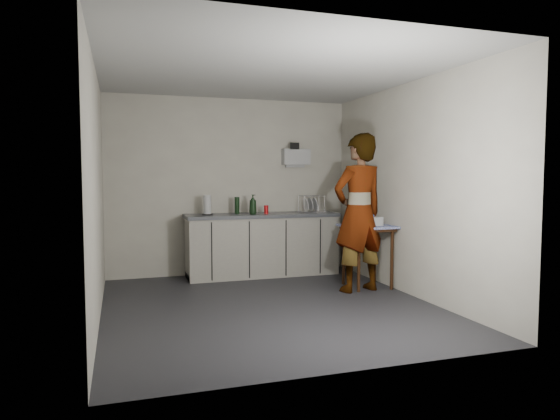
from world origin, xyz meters
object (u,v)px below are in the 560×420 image
object	(u,v)px
dark_bottle	(237,205)
bakery_box	(368,219)
soda_can	(266,210)
dish_rack	(311,208)
paper_towel	(207,206)
kitchen_counter	(262,246)
side_table	(367,233)
standing_man	(359,213)
soap_bottle	(253,204)

from	to	relation	value
dark_bottle	bakery_box	size ratio (longest dim) A/B	0.64
soda_can	dish_rack	xyz separation A→B (m)	(0.73, 0.07, -0.00)
soda_can	bakery_box	distance (m)	1.55
paper_towel	bakery_box	xyz separation A→B (m)	(1.90, -1.18, -0.14)
dish_rack	kitchen_counter	bearing A→B (deg)	-178.34
side_table	dish_rack	size ratio (longest dim) A/B	2.23
kitchen_counter	dish_rack	size ratio (longest dim) A/B	6.11
bakery_box	standing_man	bearing A→B (deg)	-160.36
dark_bottle	dish_rack	xyz separation A→B (m)	(1.14, -0.02, -0.06)
side_table	paper_towel	size ratio (longest dim) A/B	2.94
side_table	soap_bottle	bearing A→B (deg)	140.28
dark_bottle	soap_bottle	bearing A→B (deg)	-30.66
bakery_box	side_table	bearing A→B (deg)	49.88
dish_rack	standing_man	bearing A→B (deg)	-85.57
soap_bottle	side_table	bearing A→B (deg)	-40.79
side_table	soap_bottle	distance (m)	1.70
dish_rack	dark_bottle	bearing A→B (deg)	179.23
paper_towel	side_table	bearing A→B (deg)	-31.48
side_table	bakery_box	distance (m)	0.19
standing_man	dish_rack	size ratio (longest dim) A/B	5.43
kitchen_counter	standing_man	size ratio (longest dim) A/B	1.13
kitchen_counter	dark_bottle	xyz separation A→B (m)	(-0.37, 0.04, 0.61)
paper_towel	soap_bottle	bearing A→B (deg)	-6.88
soap_bottle	paper_towel	xyz separation A→B (m)	(-0.64, 0.08, -0.01)
kitchen_counter	soap_bottle	bearing A→B (deg)	-152.97
side_table	bakery_box	size ratio (longest dim) A/B	2.14
soap_bottle	dark_bottle	world-z (taller)	soap_bottle
side_table	standing_man	xyz separation A→B (m)	(-0.22, -0.17, 0.28)
soap_bottle	bakery_box	xyz separation A→B (m)	(1.26, -1.10, -0.15)
dish_rack	bakery_box	xyz separation A→B (m)	(0.32, -1.21, -0.07)
kitchen_counter	soap_bottle	world-z (taller)	soap_bottle
kitchen_counter	soda_can	size ratio (longest dim) A/B	18.48
soda_can	paper_towel	size ratio (longest dim) A/B	0.44
side_table	dark_bottle	world-z (taller)	dark_bottle
soda_can	dark_bottle	xyz separation A→B (m)	(-0.41, 0.09, 0.06)
side_table	soap_bottle	world-z (taller)	soap_bottle
kitchen_counter	dark_bottle	size ratio (longest dim) A/B	9.11
dark_bottle	bakery_box	world-z (taller)	bakery_box
bakery_box	dish_rack	bearing A→B (deg)	87.67
bakery_box	dark_bottle	bearing A→B (deg)	122.98
kitchen_counter	soap_bottle	size ratio (longest dim) A/B	7.91
soap_bottle	soda_can	size ratio (longest dim) A/B	2.34
standing_man	bakery_box	distance (m)	0.28
soap_bottle	soda_can	bearing A→B (deg)	9.72
kitchen_counter	dark_bottle	distance (m)	0.71
standing_man	soap_bottle	xyz separation A→B (m)	(-1.05, 1.26, 0.06)
soap_bottle	dish_rack	size ratio (longest dim) A/B	0.77
dark_bottle	bakery_box	xyz separation A→B (m)	(1.46, -1.22, -0.13)
side_table	paper_towel	distance (m)	2.26
side_table	kitchen_counter	bearing A→B (deg)	134.23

